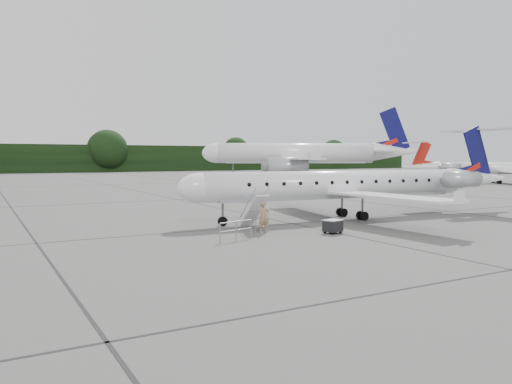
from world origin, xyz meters
TOP-DOWN VIEW (x-y plane):
  - ground at (0.00, 0.00)m, footprint 320.00×320.00m
  - treeline at (0.00, 130.00)m, footprint 260.00×4.00m
  - main_regional_jet at (-0.06, 6.67)m, footprint 28.04×21.22m
  - airstair at (-7.98, 5.09)m, footprint 1.04×2.49m
  - passenger at (-8.09, 3.73)m, footprint 0.68×0.47m
  - safety_railing at (-10.73, 2.09)m, footprint 2.14×0.65m
  - baggage_cart at (-4.79, 1.54)m, footprint 1.15×1.02m
  - bg_narrowbody at (33.69, 62.63)m, footprint 48.36×43.07m
  - bg_regional_right at (53.95, 31.24)m, footprint 32.98×30.48m

SIDE VIEW (x-z plane):
  - ground at x=0.00m, z-range 0.00..0.00m
  - baggage_cart at x=-4.79m, z-range 0.00..0.85m
  - safety_railing at x=-10.73m, z-range 0.00..1.00m
  - passenger at x=-8.09m, z-range 0.00..1.81m
  - airstair at x=-7.98m, z-range 0.00..2.14m
  - main_regional_jet at x=-0.06m, z-range 0.00..6.82m
  - bg_regional_right at x=53.95m, z-range 0.00..7.04m
  - treeline at x=0.00m, z-range 0.00..8.00m
  - bg_narrowbody at x=33.69m, z-range 0.00..14.32m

